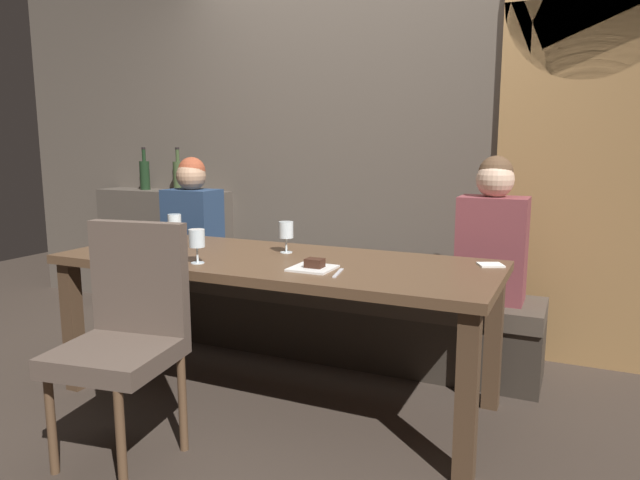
{
  "coord_description": "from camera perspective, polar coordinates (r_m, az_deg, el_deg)",
  "views": [
    {
      "loc": [
        1.37,
        -2.45,
        1.3
      ],
      "look_at": [
        0.23,
        0.04,
        0.84
      ],
      "focal_mm": 32.12,
      "sensor_mm": 36.0,
      "label": 1
    }
  ],
  "objects": [
    {
      "name": "dining_table",
      "position": [
        2.89,
        -4.55,
        -3.49
      ],
      "size": [
        2.2,
        0.84,
        0.74
      ],
      "color": "#493422",
      "rests_on": "ground"
    },
    {
      "name": "wine_glass_near_right",
      "position": [
        2.77,
        -12.17,
        0.08
      ],
      "size": [
        0.08,
        0.08,
        0.16
      ],
      "color": "silver",
      "rests_on": "dining_table"
    },
    {
      "name": "wine_glass_near_left",
      "position": [
        3.39,
        -14.28,
        1.66
      ],
      "size": [
        0.08,
        0.08,
        0.16
      ],
      "color": "silver",
      "rests_on": "dining_table"
    },
    {
      "name": "ground",
      "position": [
        3.1,
        -4.39,
        -15.32
      ],
      "size": [
        9.0,
        9.0,
        0.0
      ],
      "primitive_type": "plane",
      "color": "#382D26"
    },
    {
      "name": "folded_napkin",
      "position": [
        2.79,
        16.64,
        -2.38
      ],
      "size": [
        0.14,
        0.14,
        0.01
      ],
      "primitive_type": "cube",
      "rotation": [
        0.0,
        0.0,
        0.44
      ],
      "color": "silver",
      "rests_on": "dining_table"
    },
    {
      "name": "banquette_bench",
      "position": [
        3.6,
        1.0,
        -7.78
      ],
      "size": [
        2.5,
        0.44,
        0.45
      ],
      "color": "#312A23",
      "rests_on": "ground"
    },
    {
      "name": "back_counter",
      "position": [
        4.63,
        -15.1,
        -1.07
      ],
      "size": [
        1.1,
        0.28,
        0.95
      ],
      "primitive_type": "cube",
      "color": "#494138",
      "rests_on": "ground"
    },
    {
      "name": "diner_redhead",
      "position": [
        4.01,
        -12.57,
        2.3
      ],
      "size": [
        0.36,
        0.24,
        0.77
      ],
      "color": "navy",
      "rests_on": "banquette_bench"
    },
    {
      "name": "dessert_plate",
      "position": [
        2.6,
        -0.67,
        -2.64
      ],
      "size": [
        0.19,
        0.19,
        0.05
      ],
      "color": "white",
      "rests_on": "dining_table"
    },
    {
      "name": "chair_near_side",
      "position": [
        2.52,
        -18.75,
        -8.12
      ],
      "size": [
        0.5,
        0.5,
        0.98
      ],
      "color": "brown",
      "rests_on": "ground"
    },
    {
      "name": "wine_glass_end_left",
      "position": [
        2.96,
        -17.48,
        0.46
      ],
      "size": [
        0.08,
        0.08,
        0.16
      ],
      "color": "silver",
      "rests_on": "dining_table"
    },
    {
      "name": "diner_bearded",
      "position": [
        3.24,
        16.81,
        0.66
      ],
      "size": [
        0.36,
        0.24,
        0.79
      ],
      "color": "brown",
      "rests_on": "banquette_bench"
    },
    {
      "name": "fork_on_table",
      "position": [
        2.51,
        1.82,
        -3.3
      ],
      "size": [
        0.05,
        0.17,
        0.01
      ],
      "primitive_type": "cube",
      "rotation": [
        0.0,
        0.0,
        0.19
      ],
      "color": "silver",
      "rests_on": "dining_table"
    },
    {
      "name": "wine_bottle_dark_red",
      "position": [
        4.66,
        -17.07,
        6.29
      ],
      "size": [
        0.08,
        0.08,
        0.33
      ],
      "color": "black",
      "rests_on": "back_counter"
    },
    {
      "name": "wine_bottle_pale_label",
      "position": [
        4.5,
        -13.94,
        6.33
      ],
      "size": [
        0.08,
        0.08,
        0.33
      ],
      "color": "#384728",
      "rests_on": "back_counter"
    },
    {
      "name": "back_wall_tiled",
      "position": [
        3.93,
        4.17,
        12.42
      ],
      "size": [
        6.0,
        0.12,
        3.0
      ],
      "primitive_type": "cube",
      "color": "brown",
      "rests_on": "ground"
    },
    {
      "name": "wine_glass_end_right",
      "position": [
        2.98,
        -3.4,
        0.93
      ],
      "size": [
        0.08,
        0.08,
        0.16
      ],
      "color": "silver",
      "rests_on": "dining_table"
    },
    {
      "name": "arched_door",
      "position": [
        3.6,
        24.58,
        9.71
      ],
      "size": [
        0.9,
        0.05,
        2.55
      ],
      "color": "olive",
      "rests_on": "ground"
    }
  ]
}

